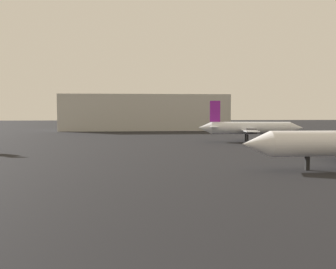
{
  "coord_description": "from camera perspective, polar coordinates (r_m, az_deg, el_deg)",
  "views": [
    {
      "loc": [
        -0.14,
        -11.76,
        7.34
      ],
      "look_at": [
        4.21,
        37.05,
        4.29
      ],
      "focal_mm": 39.39,
      "sensor_mm": 36.0,
      "label": 1
    }
  ],
  "objects": [
    {
      "name": "airplane_far_left",
      "position": [
        91.15,
        12.51,
        1.0
      ],
      "size": [
        25.31,
        18.95,
        9.95
      ],
      "rotation": [
        0.0,
        0.0,
        -0.14
      ],
      "color": "silver",
      "rests_on": "ground_plane"
    },
    {
      "name": "terminal_building",
      "position": [
        150.72,
        -3.61,
        3.42
      ],
      "size": [
        64.73,
        26.2,
        13.92
      ],
      "primitive_type": "cube",
      "color": "#B7B7B2",
      "rests_on": "ground_plane"
    }
  ]
}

